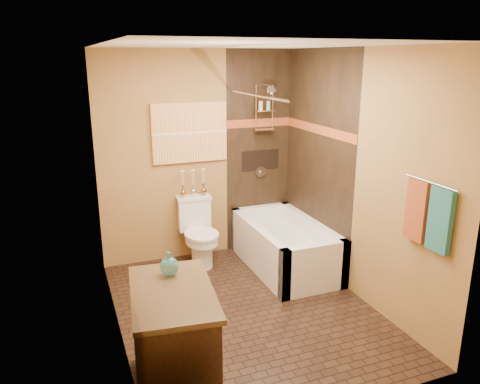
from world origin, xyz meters
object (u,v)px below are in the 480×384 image
sunset_painting (190,133)px  toilet (199,232)px  vanity (173,342)px  bathtub (284,249)px

sunset_painting → toilet: 1.18m
toilet → vanity: bearing=-106.5°
bathtub → vanity: vanity is taller
sunset_painting → bathtub: size_ratio=0.60×
toilet → bathtub: bearing=-22.1°
sunset_painting → toilet: sunset_painting is taller
sunset_painting → vanity: 2.74m
vanity → toilet: bearing=75.8°
bathtub → toilet: 1.04m
sunset_painting → toilet: size_ratio=1.13×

